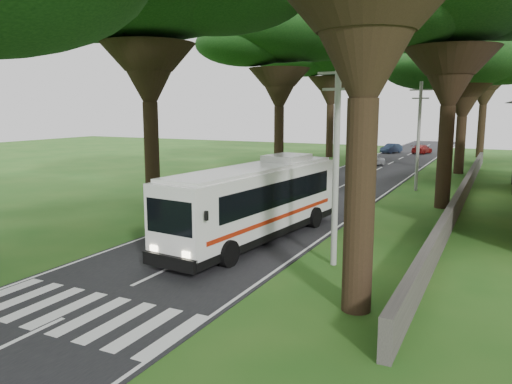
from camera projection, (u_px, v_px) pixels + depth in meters
ground at (122, 291)px, 16.81m from camera, size 140.00×140.00×0.00m
road at (341, 187)px, 38.88m from camera, size 8.00×120.00×0.04m
crosswalk at (76, 313)px, 15.05m from camera, size 8.00×3.00×0.01m
property_wall at (464, 190)px, 33.94m from camera, size 0.35×50.00×1.20m
pole_near at (336, 159)px, 18.99m from camera, size 1.60×0.24×8.00m
pole_mid at (419, 134)px, 36.65m from camera, size 1.60×0.24×8.00m
pole_far at (447, 126)px, 54.30m from camera, size 1.60×0.24×8.00m
tree_l_midb at (280, 34)px, 44.48m from camera, size 12.89×12.89×15.57m
tree_l_far at (332, 48)px, 60.70m from camera, size 15.91×15.91×16.74m
tree_r_midb at (466, 57)px, 45.28m from camera, size 13.01×13.01×13.55m
tree_r_far at (487, 48)px, 60.30m from camera, size 16.09×16.09×16.78m
coach_bus at (256, 201)px, 23.04m from camera, size 3.68×12.01×3.48m
distant_car_a at (372, 160)px, 52.82m from camera, size 2.52×4.23×1.35m
distant_car_b at (391, 148)px, 68.07m from camera, size 2.48×4.05×1.26m
distant_car_c at (422, 149)px, 67.09m from camera, size 2.52×4.39×1.20m
pedestrian at (196, 193)px, 30.59m from camera, size 0.65×0.81×1.92m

